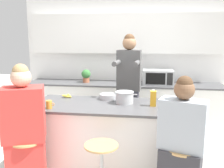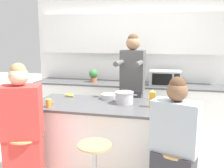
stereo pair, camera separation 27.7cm
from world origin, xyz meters
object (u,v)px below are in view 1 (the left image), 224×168
at_px(person_cooking, 129,92).
at_px(microwave, 158,77).
at_px(person_wrapped_blanket, 25,137).
at_px(person_seated_near, 181,153).
at_px(kitchen_island, 111,138).
at_px(potted_plant, 86,75).
at_px(bar_stool_leftmost, 28,168).
at_px(juice_carton, 153,98).
at_px(fruit_bowl, 108,96).
at_px(banana_bunch, 67,96).
at_px(cooking_pot, 124,97).
at_px(coffee_cup_near, 49,105).

relative_size(person_cooking, microwave, 3.26).
height_order(person_wrapped_blanket, person_seated_near, person_wrapped_blanket).
distance_m(kitchen_island, microwave, 1.76).
relative_size(kitchen_island, potted_plant, 8.08).
xyz_separation_m(bar_stool_leftmost, juice_carton, (1.34, 0.70, 0.65)).
bearing_deg(fruit_bowl, kitchen_island, -73.96).
xyz_separation_m(banana_bunch, juice_carton, (1.20, -0.28, 0.07)).
relative_size(bar_stool_leftmost, banana_bunch, 4.36).
height_order(person_seated_near, microwave, person_seated_near).
bearing_deg(cooking_pot, coffee_cup_near, -156.81).
height_order(cooking_pot, juice_carton, juice_carton).
distance_m(person_cooking, coffee_cup_near, 1.35).
distance_m(kitchen_island, banana_bunch, 0.87).
bearing_deg(cooking_pot, kitchen_island, -151.33).
xyz_separation_m(banana_bunch, microwave, (1.32, 1.25, 0.10)).
height_order(kitchen_island, banana_bunch, banana_bunch).
bearing_deg(kitchen_island, banana_bunch, 157.20).
relative_size(kitchen_island, person_wrapped_blanket, 1.35).
xyz_separation_m(kitchen_island, bar_stool_leftmost, (-0.81, -0.70, -0.11)).
xyz_separation_m(fruit_bowl, juice_carton, (0.61, -0.28, 0.06)).
bearing_deg(banana_bunch, juice_carton, -13.32).
bearing_deg(kitchen_island, person_wrapped_blanket, -139.55).
distance_m(bar_stool_leftmost, person_wrapped_blanket, 0.36).
distance_m(juice_carton, potted_plant, 2.00).
distance_m(person_seated_near, coffee_cup_near, 1.59).
distance_m(person_seated_near, banana_bunch, 1.79).
distance_m(kitchen_island, potted_plant, 1.82).
bearing_deg(person_wrapped_blanket, cooking_pot, 19.12).
relative_size(banana_bunch, potted_plant, 0.63).
bearing_deg(fruit_bowl, person_wrapped_blanket, -127.22).
bearing_deg(fruit_bowl, microwave, 59.83).
xyz_separation_m(cooking_pot, fruit_bowl, (-0.24, 0.19, -0.04)).
xyz_separation_m(bar_stool_leftmost, fruit_bowl, (0.73, 0.98, 0.59)).
bearing_deg(fruit_bowl, potted_plant, 115.90).
bearing_deg(person_wrapped_blanket, kitchen_island, 20.84).
relative_size(coffee_cup_near, juice_carton, 0.51).
height_order(cooking_pot, microwave, microwave).
bearing_deg(microwave, banana_bunch, -136.65).
xyz_separation_m(person_seated_near, coffee_cup_near, (-1.50, 0.42, 0.32)).
bearing_deg(coffee_cup_near, banana_bunch, 86.14).
bearing_deg(juice_carton, microwave, 85.47).
bearing_deg(potted_plant, kitchen_island, -65.74).
bearing_deg(fruit_bowl, person_cooking, 60.94).
bearing_deg(fruit_bowl, coffee_cup_near, -138.29).
bearing_deg(bar_stool_leftmost, banana_bunch, 82.13).
bearing_deg(potted_plant, fruit_bowl, -64.10).
height_order(cooking_pot, banana_bunch, cooking_pot).
bearing_deg(potted_plant, juice_carton, -51.85).
relative_size(person_wrapped_blanket, cooking_pot, 4.54).
height_order(person_cooking, person_seated_near, person_cooking).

